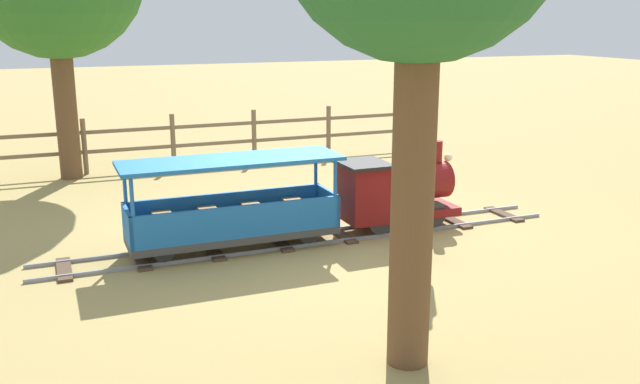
{
  "coord_description": "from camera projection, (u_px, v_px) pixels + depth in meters",
  "views": [
    {
      "loc": [
        6.99,
        -2.88,
        2.47
      ],
      "look_at": [
        0.0,
        -0.04,
        0.55
      ],
      "focal_mm": 38.9,
      "sensor_mm": 36.0,
      "label": 1
    }
  ],
  "objects": [
    {
      "name": "conductor_person",
      "position": [
        418.0,
        169.0,
        7.07
      ],
      "size": [
        0.3,
        0.3,
        1.62
      ],
      "color": "#282D47",
      "rests_on": "ground_plane"
    },
    {
      "name": "locomotive",
      "position": [
        393.0,
        190.0,
        8.14
      ],
      "size": [
        0.63,
        1.45,
        0.99
      ],
      "color": "maroon",
      "rests_on": "ground_plane"
    },
    {
      "name": "track",
      "position": [
        311.0,
        238.0,
        7.88
      ],
      "size": [
        0.67,
        6.05,
        0.04
      ],
      "color": "gray",
      "rests_on": "ground_plane"
    },
    {
      "name": "fence_section",
      "position": [
        214.0,
        136.0,
        11.81
      ],
      "size": [
        0.08,
        7.13,
        0.9
      ],
      "color": "#756047",
      "rests_on": "ground_plane"
    },
    {
      "name": "passenger_car",
      "position": [
        233.0,
        212.0,
        7.45
      ],
      "size": [
        0.73,
        2.35,
        0.97
      ],
      "color": "#3F3F3F",
      "rests_on": "ground_plane"
    },
    {
      "name": "ground_plane",
      "position": [
        323.0,
        238.0,
        7.94
      ],
      "size": [
        60.0,
        60.0,
        0.0
      ],
      "primitive_type": "plane",
      "color": "#A38C51"
    }
  ]
}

